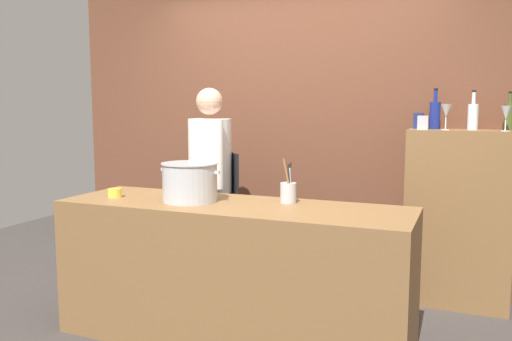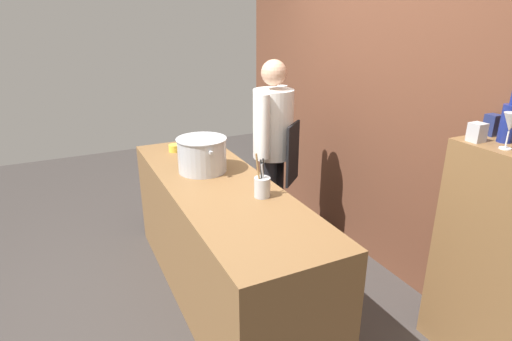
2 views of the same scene
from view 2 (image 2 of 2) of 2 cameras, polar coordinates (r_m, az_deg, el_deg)
The scene contains 12 objects.
ground_plane at distance 3.33m, azimuth -4.53°, elevation -16.32°, with size 8.00×8.00×0.00m, color #383330.
brick_back_panel at distance 3.45m, azimuth 17.34°, elevation 11.43°, with size 4.40×0.10×3.00m, color brown.
prep_counter at distance 3.08m, azimuth -4.77°, elevation -9.61°, with size 2.27×0.70×0.90m, color brown.
bar_cabinet at distance 2.76m, azimuth 30.97°, elevation -11.32°, with size 0.76×0.32×1.34m, color brown.
chef at distance 3.57m, azimuth 2.39°, elevation 3.79°, with size 0.43×0.45×1.66m.
stockpot_large at distance 3.09m, azimuth -7.39°, elevation 2.16°, with size 0.43×0.37×0.25m.
utensil_crock at distance 2.65m, azimuth 0.85°, elevation -2.17°, with size 0.10×0.10×0.29m.
butter_jar at distance 3.61m, azimuth -11.12°, elevation 3.03°, with size 0.10×0.10×0.06m, color yellow.
wine_bottle_cobalt at distance 2.62m, azimuth 31.24°, elevation 5.71°, with size 0.08×0.08×0.31m.
wine_glass_wide at distance 2.48m, azimuth 31.48°, elevation 5.54°, with size 0.08×0.08×0.19m.
spice_tin_silver at distance 2.57m, azimuth 27.99°, elevation 4.63°, with size 0.08×0.08×0.10m, color #B2B2B7.
spice_tin_navy at distance 2.75m, azimuth 29.59°, elevation 5.45°, with size 0.07×0.07×0.12m, color navy.
Camera 2 is at (2.50, -0.93, 2.00)m, focal length 29.23 mm.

